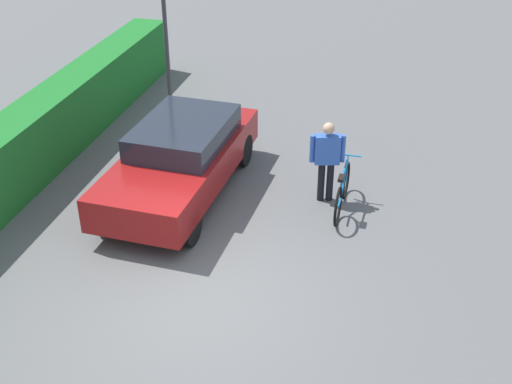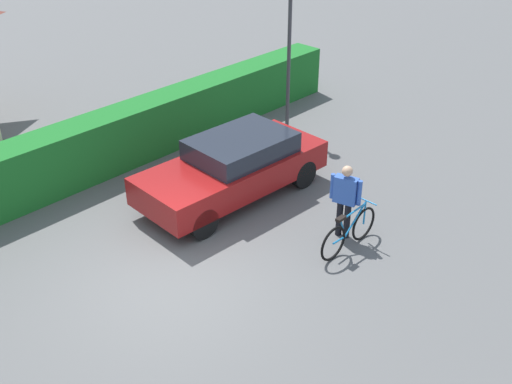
% 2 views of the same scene
% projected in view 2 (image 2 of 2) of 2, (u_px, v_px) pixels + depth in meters
% --- Properties ---
extents(ground_plane, '(60.00, 60.00, 0.00)m').
position_uv_depth(ground_plane, '(172.00, 282.00, 11.10)').
color(ground_plane, '#565656').
extents(hedge_row, '(18.67, 0.90, 1.39)m').
position_uv_depth(hedge_row, '(39.00, 169.00, 13.42)').
color(hedge_row, '#1A6623').
rests_on(hedge_row, ground).
extents(parked_car_near, '(4.45, 1.97, 1.40)m').
position_uv_depth(parked_car_near, '(234.00, 166.00, 13.39)').
color(parked_car_near, maroon).
rests_on(parked_car_near, ground).
extents(bicycle, '(1.68, 0.50, 0.92)m').
position_uv_depth(bicycle, '(349.00, 232.00, 11.81)').
color(bicycle, black).
rests_on(bicycle, ground).
extents(person_rider, '(0.31, 0.63, 1.59)m').
position_uv_depth(person_rider, '(345.00, 196.00, 11.93)').
color(person_rider, black).
rests_on(person_rider, ground).
extents(street_lamp, '(0.28, 0.28, 3.92)m').
position_uv_depth(street_lamp, '(289.00, 37.00, 15.66)').
color(street_lamp, '#38383D').
rests_on(street_lamp, ground).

